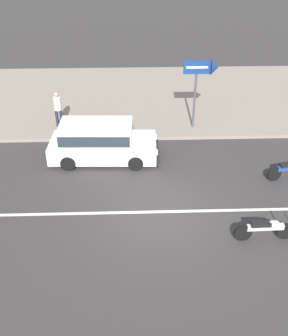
# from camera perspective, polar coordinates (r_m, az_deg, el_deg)

# --- Properties ---
(ground_plane) EXTENTS (160.00, 160.00, 0.00)m
(ground_plane) POSITION_cam_1_polar(r_m,az_deg,el_deg) (13.46, 2.18, -6.37)
(ground_plane) COLOR #383535
(lane_centre_stripe) EXTENTS (50.40, 0.14, 0.01)m
(lane_centre_stripe) POSITION_cam_1_polar(r_m,az_deg,el_deg) (13.46, 2.18, -6.36)
(lane_centre_stripe) COLOR silver
(lane_centre_stripe) RESTS_ON ground
(kerb_strip) EXTENTS (68.00, 10.00, 0.15)m
(kerb_strip) POSITION_cam_1_polar(r_m,az_deg,el_deg) (22.29, 0.43, 10.29)
(kerb_strip) COLOR gray
(kerb_strip) RESTS_ON ground
(minivan_white_1) EXTENTS (4.46, 2.10, 1.56)m
(minivan_white_1) POSITION_cam_1_polar(r_m,az_deg,el_deg) (16.08, -6.37, 4.00)
(minivan_white_1) COLOR white
(minivan_white_1) RESTS_ON ground
(motorcycle_1) EXTENTS (1.90, 0.56, 0.80)m
(motorcycle_1) POSITION_cam_1_polar(r_m,az_deg,el_deg) (12.70, 17.24, -8.38)
(motorcycle_1) COLOR black
(motorcycle_1) RESTS_ON ground
(arrow_signboard) EXTENTS (1.54, 0.66, 3.22)m
(arrow_signboard) POSITION_cam_1_polar(r_m,az_deg,el_deg) (17.85, 9.41, 13.72)
(arrow_signboard) COLOR #4C4C51
(arrow_signboard) RESTS_ON kerb_strip
(pedestrian_near_clock) EXTENTS (0.34, 0.34, 1.70)m
(pedestrian_near_clock) POSITION_cam_1_polar(r_m,az_deg,el_deg) (18.73, -12.40, 8.67)
(pedestrian_near_clock) COLOR #232838
(pedestrian_near_clock) RESTS_ON kerb_strip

